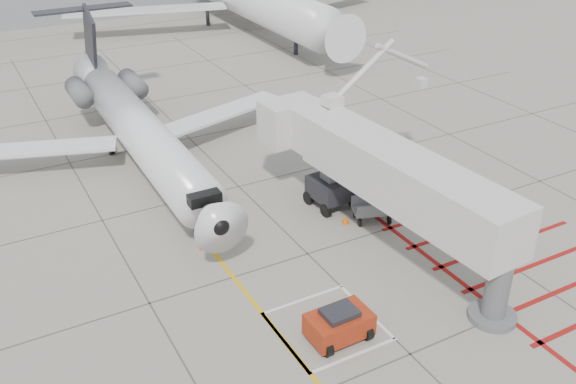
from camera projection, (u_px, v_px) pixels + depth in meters
ground_plane at (353, 299)px, 28.27m from camera, size 260.00×260.00×0.00m
regional_jet at (150, 122)px, 36.42m from camera, size 23.01×28.88×7.51m
jet_bridge at (403, 189)px, 29.84m from camera, size 9.53×18.06×7.00m
pushback_tug at (339, 323)px, 25.69m from camera, size 2.58×1.64×1.49m
baggage_cart at (372, 210)px, 33.87m from camera, size 2.35×1.89×1.28m
ground_power_unit at (485, 212)px, 33.18m from camera, size 2.29×1.42×1.76m
cone_nose at (202, 245)px, 31.67m from camera, size 0.32×0.32×0.44m
cone_side at (345, 219)px, 33.78m from camera, size 0.36×0.36×0.50m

